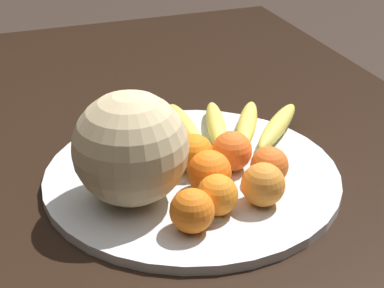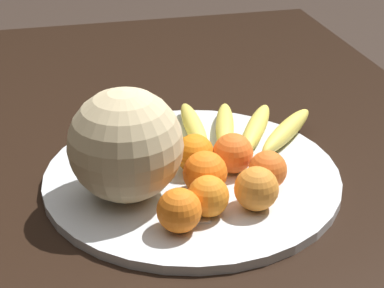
% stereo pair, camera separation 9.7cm
% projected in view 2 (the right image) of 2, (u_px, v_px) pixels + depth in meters
% --- Properties ---
extents(kitchen_table, '(1.67, 1.08, 0.71)m').
position_uv_depth(kitchen_table, '(180.00, 220.00, 1.03)').
color(kitchen_table, black).
rests_on(kitchen_table, ground_plane).
extents(fruit_bowl, '(0.46, 0.46, 0.01)m').
position_uv_depth(fruit_bowl, '(192.00, 176.00, 0.99)').
color(fruit_bowl, silver).
rests_on(fruit_bowl, kitchen_table).
extents(melon, '(0.16, 0.16, 0.16)m').
position_uv_depth(melon, '(126.00, 145.00, 0.90)').
color(melon, beige).
rests_on(melon, fruit_bowl).
extents(banana_bunch, '(0.22, 0.31, 0.03)m').
position_uv_depth(banana_bunch, '(225.00, 128.00, 1.09)').
color(banana_bunch, '#473819').
rests_on(banana_bunch, fruit_bowl).
extents(orange_front_left, '(0.06, 0.06, 0.06)m').
position_uv_depth(orange_front_left, '(179.00, 210.00, 0.84)').
color(orange_front_left, orange).
rests_on(orange_front_left, fruit_bowl).
extents(orange_front_right, '(0.06, 0.06, 0.06)m').
position_uv_depth(orange_front_right, '(256.00, 189.00, 0.89)').
color(orange_front_right, orange).
rests_on(orange_front_right, fruit_bowl).
extents(orange_mid_center, '(0.06, 0.06, 0.06)m').
position_uv_depth(orange_mid_center, '(195.00, 154.00, 0.98)').
color(orange_mid_center, orange).
rests_on(orange_mid_center, fruit_bowl).
extents(orange_back_left, '(0.06, 0.06, 0.06)m').
position_uv_depth(orange_back_left, '(208.00, 196.00, 0.88)').
color(orange_back_left, orange).
rests_on(orange_back_left, fruit_bowl).
extents(orange_back_right, '(0.06, 0.06, 0.06)m').
position_uv_depth(orange_back_right, '(233.00, 153.00, 0.98)').
color(orange_back_right, orange).
rests_on(orange_back_right, fruit_bowl).
extents(orange_top_small, '(0.07, 0.07, 0.07)m').
position_uv_depth(orange_top_small, '(205.00, 173.00, 0.92)').
color(orange_top_small, orange).
rests_on(orange_top_small, fruit_bowl).
extents(orange_side_extra, '(0.06, 0.06, 0.06)m').
position_uv_depth(orange_side_extra, '(268.00, 170.00, 0.94)').
color(orange_side_extra, orange).
rests_on(orange_side_extra, fruit_bowl).
extents(produce_tag, '(0.09, 0.05, 0.00)m').
position_uv_depth(produce_tag, '(192.00, 206.00, 0.91)').
color(produce_tag, white).
rests_on(produce_tag, fruit_bowl).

